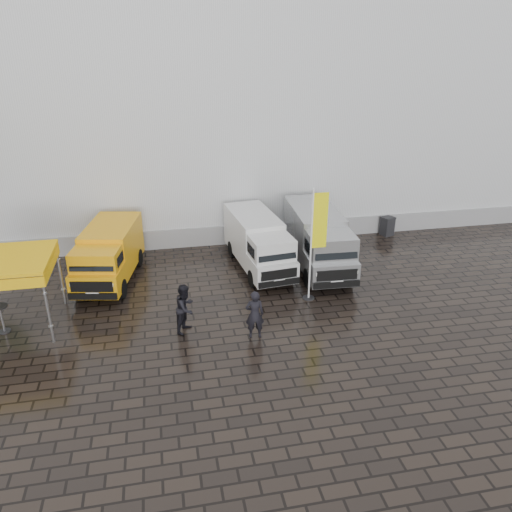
{
  "coord_description": "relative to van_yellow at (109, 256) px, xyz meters",
  "views": [
    {
      "loc": [
        -4.65,
        -16.41,
        10.13
      ],
      "look_at": [
        -0.94,
        2.2,
        1.74
      ],
      "focal_mm": 35.0,
      "sensor_mm": 36.0,
      "label": 1
    }
  ],
  "objects": [
    {
      "name": "ground",
      "position": [
        7.11,
        -4.67,
        -1.2
      ],
      "size": [
        120.0,
        120.0,
        0.0
      ],
      "primitive_type": "plane",
      "color": "black",
      "rests_on": "ground"
    },
    {
      "name": "exhibition_hall",
      "position": [
        9.11,
        11.33,
        4.8
      ],
      "size": [
        44.0,
        16.0,
        12.0
      ],
      "primitive_type": "cube",
      "color": "silver",
      "rests_on": "ground"
    },
    {
      "name": "hall_plinth",
      "position": [
        9.11,
        3.28,
        -0.7
      ],
      "size": [
        44.0,
        0.15,
        1.0
      ],
      "primitive_type": "cube",
      "color": "gray",
      "rests_on": "ground"
    },
    {
      "name": "van_yellow",
      "position": [
        0.0,
        0.0,
        0.0
      ],
      "size": [
        2.97,
        5.48,
        2.39
      ],
      "primitive_type": null,
      "rotation": [
        0.0,
        0.0,
        -0.2
      ],
      "color": "#F8A60D",
      "rests_on": "ground"
    },
    {
      "name": "van_white",
      "position": [
        6.77,
        0.01,
        0.02
      ],
      "size": [
        2.49,
        5.81,
        2.44
      ],
      "primitive_type": null,
      "rotation": [
        0.0,
        0.0,
        0.11
      ],
      "color": "silver",
      "rests_on": "ground"
    },
    {
      "name": "van_silver",
      "position": [
        9.54,
        -0.42,
        0.13
      ],
      "size": [
        2.34,
        6.24,
        2.66
      ],
      "primitive_type": null,
      "rotation": [
        0.0,
        0.0,
        -0.05
      ],
      "color": "#AAACAF",
      "rests_on": "ground"
    },
    {
      "name": "canopy_tent",
      "position": [
        -3.17,
        -3.35,
        1.44
      ],
      "size": [
        3.08,
        3.08,
        2.83
      ],
      "color": "silver",
      "rests_on": "ground"
    },
    {
      "name": "flagpole",
      "position": [
        8.43,
        -3.37,
        1.46
      ],
      "size": [
        0.88,
        0.5,
        4.79
      ],
      "color": "black",
      "rests_on": "ground"
    },
    {
      "name": "cocktail_table",
      "position": [
        -3.66,
        -3.65,
        -0.65
      ],
      "size": [
        0.6,
        0.6,
        1.09
      ],
      "primitive_type": "cylinder",
      "color": "black",
      "rests_on": "ground"
    },
    {
      "name": "wheelie_bin",
      "position": [
        14.61,
        2.82,
        -0.67
      ],
      "size": [
        0.79,
        0.79,
        1.05
      ],
      "primitive_type": "cube",
      "rotation": [
        0.0,
        0.0,
        0.31
      ],
      "color": "black",
      "rests_on": "ground"
    },
    {
      "name": "person_front",
      "position": [
        5.45,
        -5.8,
        -0.26
      ],
      "size": [
        0.72,
        0.5,
        1.87
      ],
      "primitive_type": "imported",
      "rotation": [
        0.0,
        0.0,
        3.06
      ],
      "color": "black",
      "rests_on": "ground"
    },
    {
      "name": "person_tent",
      "position": [
        3.04,
        -4.88,
        -0.24
      ],
      "size": [
        1.11,
        1.17,
        1.91
      ],
      "primitive_type": "imported",
      "rotation": [
        0.0,
        0.0,
        1.0
      ],
      "color": "black",
      "rests_on": "ground"
    }
  ]
}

